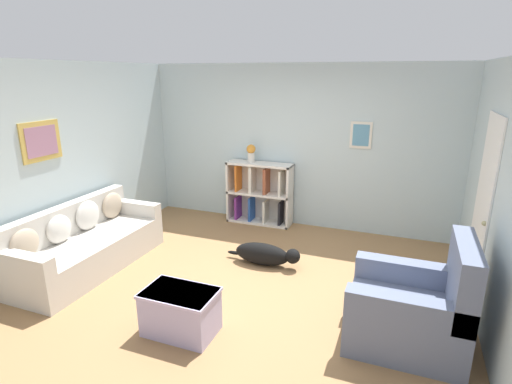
# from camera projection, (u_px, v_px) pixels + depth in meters

# --- Properties ---
(ground_plane) EXTENTS (14.00, 14.00, 0.00)m
(ground_plane) POSITION_uv_depth(u_px,v_px,m) (244.00, 284.00, 4.81)
(ground_plane) COLOR #997047
(wall_back) EXTENTS (5.60, 0.13, 2.60)m
(wall_back) POSITION_uv_depth(u_px,v_px,m) (297.00, 147.00, 6.45)
(wall_back) COLOR silver
(wall_back) RESTS_ON ground_plane
(wall_left) EXTENTS (0.13, 5.00, 2.60)m
(wall_left) POSITION_uv_depth(u_px,v_px,m) (67.00, 162.00, 5.31)
(wall_left) COLOR silver
(wall_left) RESTS_ON ground_plane
(wall_right) EXTENTS (0.16, 5.00, 2.60)m
(wall_right) POSITION_uv_depth(u_px,v_px,m) (506.00, 207.00, 3.58)
(wall_right) COLOR silver
(wall_right) RESTS_ON ground_plane
(couch) EXTENTS (0.82, 2.07, 0.82)m
(couch) POSITION_uv_depth(u_px,v_px,m) (86.00, 245.00, 5.15)
(couch) COLOR beige
(couch) RESTS_ON ground_plane
(bookshelf) EXTENTS (1.09, 0.32, 1.03)m
(bookshelf) POSITION_uv_depth(u_px,v_px,m) (260.00, 193.00, 6.68)
(bookshelf) COLOR silver
(bookshelf) RESTS_ON ground_plane
(recliner_chair) EXTENTS (1.03, 0.89, 1.07)m
(recliner_chair) POSITION_uv_depth(u_px,v_px,m) (414.00, 309.00, 3.67)
(recliner_chair) COLOR slate
(recliner_chair) RESTS_ON ground_plane
(coffee_table) EXTENTS (0.71, 0.46, 0.45)m
(coffee_table) POSITION_uv_depth(u_px,v_px,m) (180.00, 311.00, 3.85)
(coffee_table) COLOR #ADA3CC
(coffee_table) RESTS_ON ground_plane
(dog) EXTENTS (1.04, 0.26, 0.29)m
(dog) POSITION_uv_depth(u_px,v_px,m) (265.00, 254.00, 5.26)
(dog) COLOR black
(dog) RESTS_ON ground_plane
(vase) EXTENTS (0.15, 0.15, 0.30)m
(vase) POSITION_uv_depth(u_px,v_px,m) (251.00, 152.00, 6.51)
(vase) COLOR silver
(vase) RESTS_ON bookshelf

